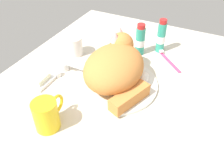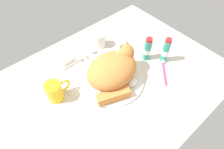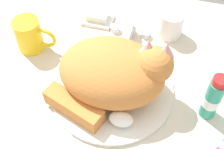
# 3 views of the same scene
# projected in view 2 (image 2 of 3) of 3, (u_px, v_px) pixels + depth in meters

# --- Properties ---
(ground_plane) EXTENTS (1.10, 0.83, 0.03)m
(ground_plane) POSITION_uv_depth(u_px,v_px,m) (112.00, 82.00, 0.94)
(ground_plane) COLOR beige
(sink_basin) EXTENTS (0.31, 0.31, 0.01)m
(sink_basin) POSITION_uv_depth(u_px,v_px,m) (112.00, 79.00, 0.92)
(sink_basin) COLOR silver
(sink_basin) RESTS_ON ground_plane
(faucet) EXTENTS (0.12, 0.11, 0.05)m
(faucet) POSITION_uv_depth(u_px,v_px,m) (88.00, 55.00, 1.00)
(faucet) COLOR silver
(faucet) RESTS_ON ground_plane
(cat) EXTENTS (0.28, 0.23, 0.16)m
(cat) POSITION_uv_depth(u_px,v_px,m) (114.00, 69.00, 0.87)
(cat) COLOR #D17F3D
(cat) RESTS_ON sink_basin
(coffee_mug) EXTENTS (0.12, 0.07, 0.09)m
(coffee_mug) POSITION_uv_depth(u_px,v_px,m) (55.00, 91.00, 0.83)
(coffee_mug) COLOR yellow
(coffee_mug) RESTS_ON ground_plane
(rinse_cup) EXTENTS (0.07, 0.07, 0.08)m
(rinse_cup) POSITION_uv_depth(u_px,v_px,m) (99.00, 40.00, 1.05)
(rinse_cup) COLOR white
(rinse_cup) RESTS_ON ground_plane
(soap_dish) EXTENTS (0.09, 0.06, 0.01)m
(soap_dish) POSITION_uv_depth(u_px,v_px,m) (67.00, 62.00, 0.99)
(soap_dish) COLOR white
(soap_dish) RESTS_ON ground_plane
(soap_bar) EXTENTS (0.06, 0.04, 0.02)m
(soap_bar) POSITION_uv_depth(u_px,v_px,m) (66.00, 60.00, 0.98)
(soap_bar) COLOR silver
(soap_bar) RESTS_ON soap_dish
(toothpaste_bottle) EXTENTS (0.04, 0.04, 0.13)m
(toothpaste_bottle) POSITION_uv_depth(u_px,v_px,m) (147.00, 49.00, 0.97)
(toothpaste_bottle) COLOR teal
(toothpaste_bottle) RESTS_ON ground_plane
(mouthwash_bottle) EXTENTS (0.04, 0.04, 0.15)m
(mouthwash_bottle) POSITION_uv_depth(u_px,v_px,m) (166.00, 51.00, 0.96)
(mouthwash_bottle) COLOR teal
(mouthwash_bottle) RESTS_ON ground_plane
(toothbrush) EXTENTS (0.12, 0.12, 0.02)m
(toothbrush) POSITION_uv_depth(u_px,v_px,m) (164.00, 71.00, 0.96)
(toothbrush) COLOR #D83F72
(toothbrush) RESTS_ON ground_plane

